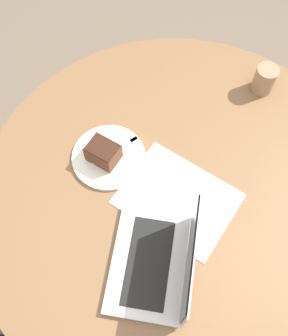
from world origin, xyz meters
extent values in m
plane|color=#6B5B4C|center=(0.00, 0.00, 0.00)|extent=(12.00, 12.00, 0.00)
cylinder|color=brown|center=(0.00, 0.00, 0.01)|extent=(0.42, 0.42, 0.02)
cylinder|color=brown|center=(0.00, 0.00, 0.36)|extent=(0.09, 0.09, 0.69)
cylinder|color=brown|center=(0.00, 0.00, 0.72)|extent=(1.27, 1.27, 0.03)
cube|color=white|center=(-0.01, -0.03, 0.74)|extent=(0.42, 0.38, 0.00)
cylinder|color=silver|center=(-0.24, 0.09, 0.74)|extent=(0.24, 0.24, 0.01)
cube|color=brown|center=(-0.25, 0.08, 0.78)|extent=(0.12, 0.11, 0.06)
cube|color=#351E13|center=(-0.25, 0.08, 0.82)|extent=(0.11, 0.10, 0.00)
cube|color=silver|center=(-0.22, 0.11, 0.75)|extent=(0.13, 0.12, 0.00)
cube|color=silver|center=(-0.17, 0.16, 0.75)|extent=(0.04, 0.04, 0.00)
cylinder|color=#997556|center=(0.25, 0.43, 0.79)|extent=(0.08, 0.08, 0.10)
cube|color=silver|center=(-0.07, -0.24, 0.75)|extent=(0.22, 0.32, 0.02)
cube|color=black|center=(-0.07, -0.24, 0.76)|extent=(0.13, 0.26, 0.00)
cube|color=silver|center=(0.04, -0.24, 0.85)|extent=(0.02, 0.31, 0.19)
cube|color=black|center=(0.03, -0.24, 0.85)|extent=(0.02, 0.29, 0.18)
camera|label=1|loc=(-0.05, -0.50, 1.85)|focal=42.00mm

